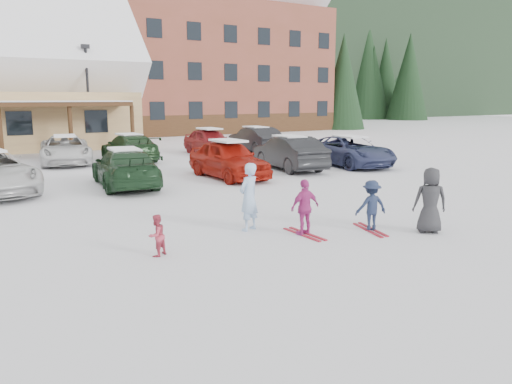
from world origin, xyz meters
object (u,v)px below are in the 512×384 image
child_magenta (305,207)px  parked_car_13 (256,140)px  toddler_red (157,235)px  parked_car_3 (125,168)px  parked_car_6 (350,151)px  parked_car_11 (130,148)px  bystander_dark (430,200)px  parked_car_5 (289,153)px  parked_car_12 (210,141)px  lamp_post (88,91)px  child_navy (371,206)px  adult_skier (249,197)px  parked_car_4 (228,159)px  parked_car_10 (65,150)px  alpine_hotel (181,42)px

child_magenta → parked_car_13: bearing=-118.7°
toddler_red → parked_car_3: bearing=-130.8°
parked_car_6 → parked_car_11: parked_car_6 is taller
parked_car_13 → bystander_dark: bearing=74.5°
toddler_red → parked_car_5: bearing=-165.0°
toddler_red → parked_car_12: size_ratio=0.20×
lamp_post → parked_car_12: lamp_post is taller
parked_car_5 → parked_car_12: 7.58m
lamp_post → child_navy: 24.23m
parked_car_3 → parked_car_13: size_ratio=1.04×
toddler_red → parked_car_13: (12.33, 16.26, 0.32)m
adult_skier → parked_car_4: adult_skier is taller
parked_car_3 → parked_car_6: size_ratio=0.94×
lamp_post → parked_car_5: size_ratio=1.40×
toddler_red → child_magenta: child_magenta is taller
adult_skier → parked_car_10: 15.84m
lamp_post → parked_car_13: (8.13, -6.94, -2.90)m
bystander_dark → parked_car_3: (-4.37, 10.22, -0.10)m
adult_skier → parked_car_10: adult_skier is taller
child_navy → bystander_dark: bearing=155.2°
adult_skier → child_navy: (2.57, -1.59, -0.21)m
parked_car_5 → parked_car_12: size_ratio=1.05×
alpine_hotel → parked_car_12: size_ratio=7.11×
toddler_red → parked_car_13: size_ratio=0.19×
parked_car_5 → parked_car_11: size_ratio=0.97×
parked_car_3 → parked_car_12: (7.45, 8.10, 0.05)m
toddler_red → parked_car_4: (6.19, 8.35, 0.33)m
child_navy → alpine_hotel: bearing=-91.7°
parked_car_10 → child_magenta: bearing=-73.4°
parked_car_3 → parked_car_11: 7.90m
toddler_red → parked_car_10: (1.38, 16.57, 0.26)m
parked_car_5 → parked_car_13: parked_car_5 is taller
child_magenta → parked_car_10: bearing=-83.4°
lamp_post → parked_car_5: lamp_post is taller
parked_car_10 → parked_car_13: parked_car_13 is taller
parked_car_5 → parked_car_10: (-8.34, 7.52, -0.06)m
bystander_dark → parked_car_5: 11.28m
toddler_red → parked_car_6: parked_car_6 is taller
parked_car_4 → parked_car_6: parked_car_4 is taller
adult_skier → bystander_dark: 4.40m
parked_car_13 → child_magenta: bearing=65.2°
parked_car_12 → parked_car_5: bearing=-86.6°
alpine_hotel → lamp_post: (-12.51, -14.33, -4.97)m
adult_skier → parked_car_10: (-1.30, 15.78, -0.14)m
child_magenta → parked_car_4: (2.58, 8.64, 0.10)m
bystander_dark → parked_car_4: 10.05m
child_navy → adult_skier: bearing=-16.9°
lamp_post → toddler_red: lamp_post is taller
alpine_hotel → adult_skier: bearing=-110.9°
alpine_hotel → parked_car_12: 23.51m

